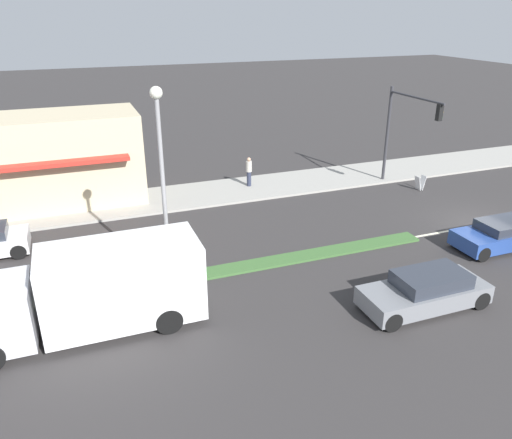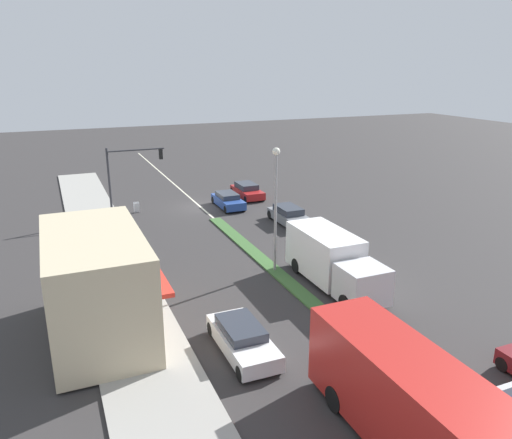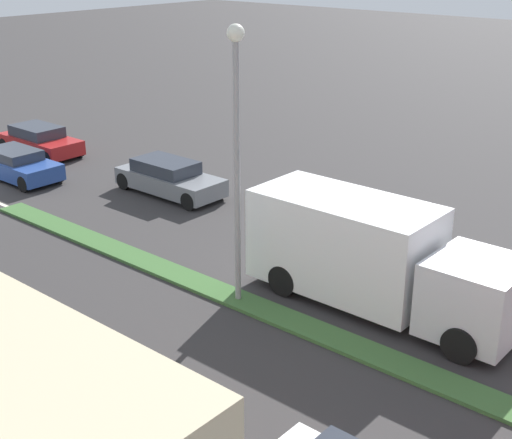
{
  "view_description": "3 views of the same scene",
  "coord_description": "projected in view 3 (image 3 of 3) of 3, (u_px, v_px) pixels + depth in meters",
  "views": [
    {
      "loc": [
        -17.09,
        18.33,
        9.87
      ],
      "look_at": [
        0.31,
        11.73,
        1.95
      ],
      "focal_mm": 35.0,
      "sensor_mm": 36.0,
      "label": 1
    },
    {
      "loc": [
        11.81,
        40.53,
        11.89
      ],
      "look_at": [
        -0.72,
        10.81,
        1.85
      ],
      "focal_mm": 35.0,
      "sensor_mm": 36.0,
      "label": 2
    },
    {
      "loc": [
        13.05,
        27.2,
        9.29
      ],
      "look_at": [
        -1.45,
        14.84,
        1.85
      ],
      "focal_mm": 50.0,
      "sensor_mm": 36.0,
      "label": 3
    }
  ],
  "objects": [
    {
      "name": "hatchback_red",
      "position": [
        40.0,
        141.0,
        33.26
      ],
      "size": [
        1.86,
        4.35,
        1.31
      ],
      "color": "#AD1E1E",
      "rests_on": "ground"
    },
    {
      "name": "suv_grey",
      "position": [
        169.0,
        178.0,
        27.94
      ],
      "size": [
        1.83,
        4.59,
        1.34
      ],
      "color": "slate",
      "rests_on": "ground"
    },
    {
      "name": "ground_plane",
      "position": [
        313.0,
        332.0,
        18.19
      ],
      "size": [
        160.0,
        160.0,
        0.0
      ],
      "primitive_type": "plane",
      "color": "#333030"
    },
    {
      "name": "coupe_blue",
      "position": [
        17.0,
        164.0,
        29.76
      ],
      "size": [
        1.81,
        4.19,
        1.25
      ],
      "color": "#284793",
      "rests_on": "ground"
    },
    {
      "name": "street_lamp",
      "position": [
        237.0,
        133.0,
        18.0
      ],
      "size": [
        0.44,
        0.44,
        7.37
      ],
      "color": "gray",
      "rests_on": "median_strip"
    },
    {
      "name": "delivery_truck",
      "position": [
        372.0,
        255.0,
        19.04
      ],
      "size": [
        2.44,
        7.5,
        2.87
      ],
      "color": "silver",
      "rests_on": "ground"
    }
  ]
}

